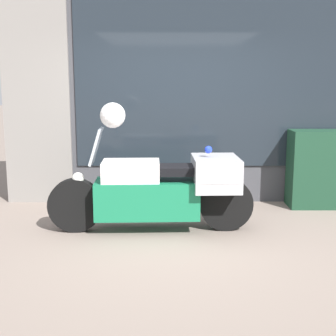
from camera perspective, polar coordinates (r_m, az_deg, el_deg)
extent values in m
plane|color=gray|center=(5.31, 1.48, -9.02)|extent=(60.00, 60.00, 0.00)
cube|color=#424247|center=(7.01, 1.11, 10.54)|extent=(5.05, 0.40, 3.56)
cube|color=gray|center=(7.28, -15.44, 10.17)|extent=(0.97, 0.55, 3.56)
cube|color=#1E262D|center=(6.82, 4.99, 10.92)|extent=(3.85, 0.02, 2.56)
cube|color=slate|center=(7.20, 4.31, -1.55)|extent=(3.63, 0.30, 0.55)
cube|color=silver|center=(7.20, 4.33, 5.78)|extent=(3.63, 0.02, 1.31)
cube|color=beige|center=(7.04, 4.49, 10.95)|extent=(3.63, 0.30, 0.02)
cube|color=#C68E19|center=(7.05, -5.94, 11.25)|extent=(0.18, 0.04, 0.06)
cube|color=#195623|center=(7.02, 1.02, 11.31)|extent=(0.18, 0.04, 0.06)
cube|color=#B7B2A8|center=(7.08, 7.94, 11.20)|extent=(0.18, 0.04, 0.06)
cube|color=navy|center=(7.24, 14.64, 10.95)|extent=(0.18, 0.04, 0.06)
cube|color=#2866B7|center=(7.04, -2.36, 1.60)|extent=(0.19, 0.02, 0.27)
cube|color=#2D8E42|center=(7.17, 11.04, 1.57)|extent=(0.19, 0.03, 0.27)
cylinder|color=black|center=(5.70, -11.32, -4.47)|extent=(0.65, 0.16, 0.64)
cylinder|color=black|center=(5.69, 7.00, -4.36)|extent=(0.65, 0.16, 0.64)
cube|color=#19754C|center=(5.61, -2.63, -3.72)|extent=(1.24, 0.54, 0.44)
cube|color=white|center=(5.54, -4.62, -0.49)|extent=(0.68, 0.48, 0.26)
cube|color=black|center=(5.54, 0.23, -0.23)|extent=(0.73, 0.40, 0.10)
cube|color=#B7B7BC|center=(5.59, 5.73, -0.60)|extent=(0.56, 0.73, 0.38)
cube|color=white|center=(5.59, 5.73, -0.60)|extent=(0.51, 0.74, 0.11)
cube|color=#B2BCC6|center=(5.52, -8.84, 2.64)|extent=(0.17, 0.36, 0.42)
sphere|color=white|center=(5.62, -11.00, -1.23)|extent=(0.14, 0.14, 0.14)
sphere|color=blue|center=(5.53, 4.86, 2.24)|extent=(0.09, 0.09, 0.09)
cube|color=#193D28|center=(6.99, 17.87, -0.10)|extent=(0.85, 0.44, 1.10)
sphere|color=white|center=(5.47, -6.84, 6.40)|extent=(0.29, 0.29, 0.29)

